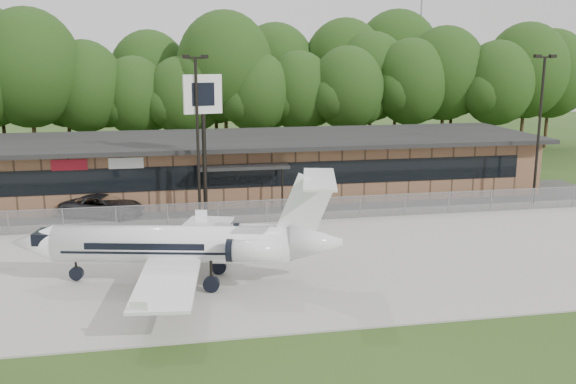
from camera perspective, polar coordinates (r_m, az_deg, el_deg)
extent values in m
plane|color=#294217|center=(26.09, 5.54, -11.21)|extent=(160.00, 160.00, 0.00)
cube|color=#9E9B93|center=(33.32, 1.68, -5.77)|extent=(64.00, 18.00, 0.08)
cube|color=#383835|center=(44.20, -1.54, -1.22)|extent=(50.00, 9.00, 0.06)
cube|color=brown|center=(48.15, -2.42, 2.30)|extent=(40.00, 10.00, 4.00)
cube|color=black|center=(43.22, -1.45, 1.55)|extent=(36.00, 0.08, 1.60)
cube|color=black|center=(47.33, -2.36, 4.76)|extent=(41.00, 11.50, 0.30)
cube|color=black|center=(42.25, -4.00, 2.24)|extent=(6.00, 1.60, 0.20)
cube|color=maroon|center=(42.87, -18.87, 2.29)|extent=(2.20, 0.06, 0.70)
cube|color=silver|center=(42.52, -14.20, 2.50)|extent=(2.20, 0.06, 0.70)
cube|color=gray|center=(39.72, -0.50, -1.71)|extent=(46.00, 0.03, 1.50)
cube|color=gray|center=(39.54, -0.50, -0.65)|extent=(46.00, 0.04, 0.04)
cylinder|color=gray|center=(76.60, 11.68, 13.69)|extent=(0.20, 0.20, 25.00)
cylinder|color=black|center=(39.82, -8.02, 4.44)|extent=(0.18, 0.18, 10.00)
cube|color=black|center=(39.45, -8.24, 11.72)|extent=(1.20, 0.12, 0.12)
cube|color=black|center=(39.43, -9.06, 11.80)|extent=(0.45, 0.30, 0.22)
cube|color=black|center=(39.48, -7.43, 11.85)|extent=(0.45, 0.30, 0.22)
cylinder|color=black|center=(46.92, 21.39, 4.90)|extent=(0.18, 0.18, 10.00)
cube|color=black|center=(46.61, 21.89, 11.06)|extent=(1.20, 0.12, 0.12)
cube|color=black|center=(46.32, 21.31, 11.19)|extent=(0.45, 0.30, 0.22)
cube|color=black|center=(46.91, 22.47, 11.10)|extent=(0.45, 0.30, 0.22)
cylinder|color=white|center=(29.55, -10.25, -4.74)|extent=(10.79, 4.02, 1.71)
cone|color=white|center=(31.52, -21.75, -4.36)|extent=(2.46, 2.14, 1.71)
cone|color=white|center=(28.86, 2.53, -4.63)|extent=(2.67, 2.18, 1.71)
cube|color=white|center=(26.33, -10.66, -8.01)|extent=(3.70, 6.77, 0.13)
cube|color=white|center=(32.90, -8.04, -3.76)|extent=(3.70, 6.77, 0.13)
cylinder|color=white|center=(27.68, -3.00, -5.39)|extent=(2.50, 1.45, 0.96)
cylinder|color=white|center=(30.22, -2.57, -3.84)|extent=(2.50, 1.45, 0.96)
cube|color=white|center=(28.44, 1.48, -1.64)|extent=(2.59, 0.72, 3.21)
cube|color=white|center=(28.15, 2.80, 0.99)|extent=(2.44, 5.10, 0.11)
cube|color=black|center=(31.15, -20.53, -3.88)|extent=(1.32, 1.49, 0.53)
cube|color=black|center=(29.67, -6.48, -7.48)|extent=(1.40, 2.69, 0.75)
cylinder|color=black|center=(31.23, -18.28, -7.02)|extent=(0.77, 0.77, 0.23)
imported|color=#303032|center=(42.73, -16.13, -1.21)|extent=(5.83, 4.31, 1.47)
cylinder|color=black|center=(40.23, -7.46, 3.55)|extent=(0.31, 0.31, 8.63)
cube|color=silver|center=(39.85, -7.60, 8.61)|extent=(2.38, 0.75, 2.37)
cube|color=black|center=(39.72, -7.55, 8.60)|extent=(1.38, 0.33, 1.40)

